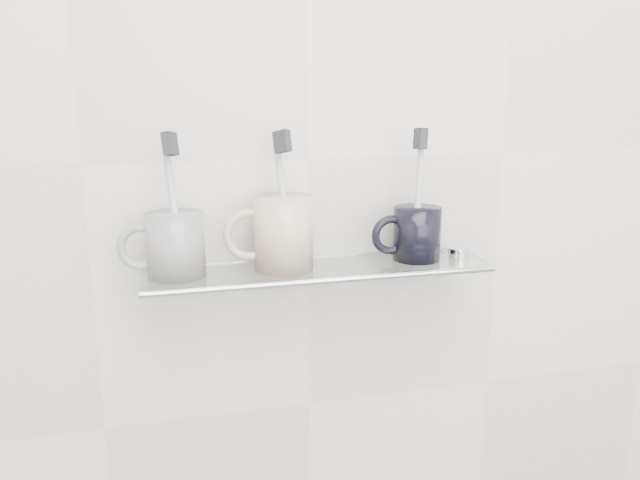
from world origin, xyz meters
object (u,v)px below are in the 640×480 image
object	(u,v)px
shelf_glass	(319,270)
mug_left	(176,245)
mug_center	(284,233)
mug_right	(417,233)

from	to	relation	value
shelf_glass	mug_left	world-z (taller)	mug_left
mug_center	mug_right	size ratio (longest dim) A/B	1.31
mug_right	shelf_glass	bearing A→B (deg)	-166.76
mug_left	shelf_glass	bearing A→B (deg)	-15.26
mug_left	mug_right	size ratio (longest dim) A/B	1.10
mug_right	mug_left	bearing A→B (deg)	-168.64
shelf_glass	mug_center	size ratio (longest dim) A/B	4.78
shelf_glass	mug_right	bearing A→B (deg)	1.87
mug_center	mug_right	bearing A→B (deg)	7.69
shelf_glass	mug_right	xyz separation A→B (m)	(0.15, 0.00, 0.04)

